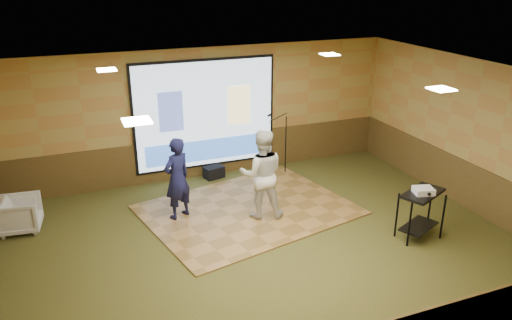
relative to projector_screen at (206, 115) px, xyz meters
name	(u,v)px	position (x,y,z in m)	size (l,w,h in m)	color
ground	(262,245)	(0.00, -3.44, -1.47)	(9.00, 9.00, 0.00)	#2E3C1B
room_shell	(263,133)	(0.00, -3.44, 0.62)	(9.04, 7.04, 3.02)	#A78C45
wainscot_back	(207,156)	(0.00, 0.04, -1.00)	(9.00, 0.04, 0.95)	#4D3719
wainscot_right	(464,183)	(4.48, -3.44, -1.00)	(0.04, 7.00, 0.95)	#4D3719
projector_screen	(206,115)	(0.00, 0.00, 0.00)	(3.32, 0.06, 2.52)	black
downlight_nw	(107,70)	(-2.20, -1.64, 1.50)	(0.32, 0.32, 0.02)	#FFECBF
downlight_ne	(330,54)	(2.20, -1.64, 1.50)	(0.32, 0.32, 0.02)	#FFECBF
downlight_sw	(137,121)	(-2.20, -4.94, 1.50)	(0.32, 0.32, 0.02)	#FFECBF
downlight_se	(441,89)	(2.20, -4.94, 1.50)	(0.32, 0.32, 0.02)	#FFECBF
dance_floor	(248,210)	(0.24, -2.08, -1.46)	(3.97, 3.03, 0.03)	olive
player_left	(177,178)	(-1.14, -1.88, -0.63)	(0.60, 0.39, 1.63)	#13153C
player_right	(262,174)	(0.39, -2.43, -0.56)	(0.86, 0.67, 1.78)	beige
av_table	(421,206)	(2.75, -4.23, -0.85)	(0.87, 0.46, 0.91)	black
projector	(424,191)	(2.71, -4.28, -0.51)	(0.33, 0.28, 0.11)	white
mic_stand	(283,154)	(1.71, -0.57, -0.98)	(0.60, 0.25, 1.53)	black
banquet_chair	(20,214)	(-4.00, -1.28, -1.15)	(0.70, 0.72, 0.66)	gray
duffel_bag	(214,172)	(0.09, -0.20, -1.34)	(0.44, 0.30, 0.28)	black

